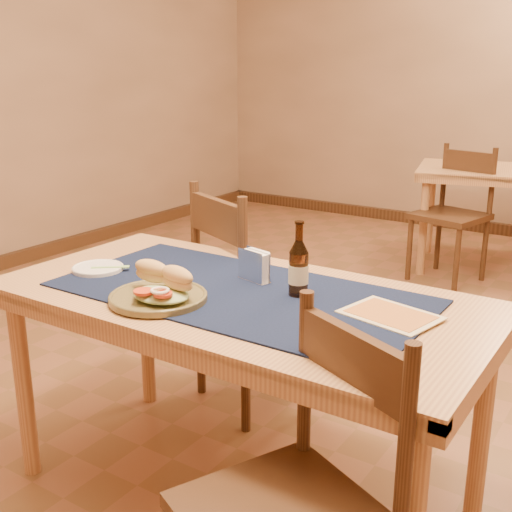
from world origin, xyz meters
The scene contains 13 objects.
room centered at (0.00, 0.00, 1.40)m, with size 6.04×7.04×2.84m.
main_table centered at (0.00, -0.80, 0.67)m, with size 1.60×0.80×0.75m.
placemat centered at (0.00, -0.80, 0.75)m, with size 1.20×0.60×0.01m, color #101B3C.
baseboard centered at (0.00, 0.00, 0.05)m, with size 6.00×7.00×0.10m.
chair_main_far centered at (-0.33, -0.24, 0.51)m, with size 0.60×0.60×0.99m.
chair_main_near centered at (0.50, -1.28, 0.48)m, with size 0.56×0.56×0.91m.
chair_back_near centered at (-0.13, 1.98, 0.48)m, with size 0.52×0.52×0.93m.
sandwich_plate centered at (-0.15, -1.00, 0.79)m, with size 0.30×0.30×0.12m.
side_plate centered at (-0.55, -0.89, 0.76)m, with size 0.18×0.18×0.01m.
fork centered at (-0.49, -0.87, 0.77)m, with size 0.11×0.09×0.00m.
beer_bottle centered at (0.17, -0.72, 0.84)m, with size 0.06×0.06×0.24m.
napkin_holder centered at (-0.02, -0.68, 0.81)m, with size 0.13×0.07×0.11m.
menu_card centered at (0.49, -0.73, 0.76)m, with size 0.30×0.24×0.01m.
Camera 1 is at (1.11, -2.39, 1.45)m, focal length 45.00 mm.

